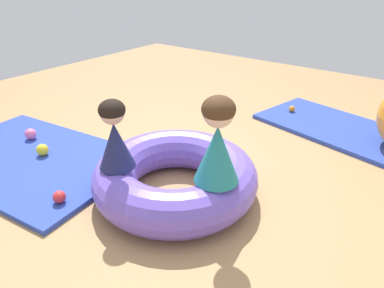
% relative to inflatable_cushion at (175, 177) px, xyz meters
% --- Properties ---
extents(ground_plane, '(8.00, 8.00, 0.00)m').
position_rel_inflatable_cushion_xyz_m(ground_plane, '(0.14, 0.08, -0.16)').
color(ground_plane, tan).
extents(gym_mat_front, '(1.63, 1.16, 0.04)m').
position_rel_inflatable_cushion_xyz_m(gym_mat_front, '(0.57, 1.90, -0.14)').
color(gym_mat_front, '#2D47B7').
rests_on(gym_mat_front, ground).
extents(gym_mat_near_left, '(1.90, 1.36, 0.04)m').
position_rel_inflatable_cushion_xyz_m(gym_mat_near_left, '(-1.32, -0.37, -0.14)').
color(gym_mat_near_left, '#2D47B7').
rests_on(gym_mat_near_left, ground).
extents(inflatable_cushion, '(1.18, 1.18, 0.31)m').
position_rel_inflatable_cushion_xyz_m(inflatable_cushion, '(0.00, 0.00, 0.00)').
color(inflatable_cushion, '#7056D1').
rests_on(inflatable_cushion, ground).
extents(child_in_navy, '(0.34, 0.34, 0.47)m').
position_rel_inflatable_cushion_xyz_m(child_in_navy, '(-0.23, -0.32, 0.39)').
color(child_in_navy, navy).
rests_on(child_in_navy, inflatable_cushion).
extents(child_in_teal, '(0.40, 0.40, 0.55)m').
position_rel_inflatable_cushion_xyz_m(child_in_teal, '(0.39, -0.06, 0.43)').
color(child_in_teal, teal).
rests_on(child_in_teal, inflatable_cushion).
extents(play_ball_yellow, '(0.10, 0.10, 0.10)m').
position_rel_inflatable_cushion_xyz_m(play_ball_yellow, '(-1.26, -0.28, -0.07)').
color(play_ball_yellow, yellow).
rests_on(play_ball_yellow, gym_mat_near_left).
extents(play_ball_orange, '(0.07, 0.07, 0.07)m').
position_rel_inflatable_cushion_xyz_m(play_ball_orange, '(0.06, 1.98, -0.08)').
color(play_ball_orange, orange).
rests_on(play_ball_orange, gym_mat_front).
extents(play_ball_pink, '(0.11, 0.11, 0.11)m').
position_rel_inflatable_cushion_xyz_m(play_ball_pink, '(-1.63, -0.16, -0.06)').
color(play_ball_pink, pink).
rests_on(play_ball_pink, gym_mat_near_left).
extents(play_ball_red, '(0.09, 0.09, 0.09)m').
position_rel_inflatable_cushion_xyz_m(play_ball_red, '(-0.55, -0.60, -0.07)').
color(play_ball_red, red).
rests_on(play_ball_red, gym_mat_near_left).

